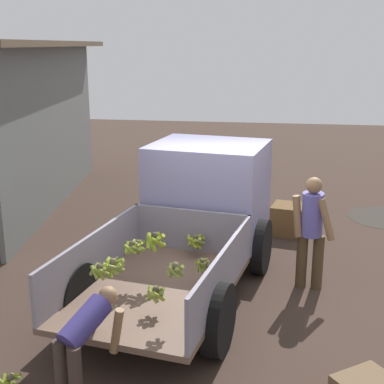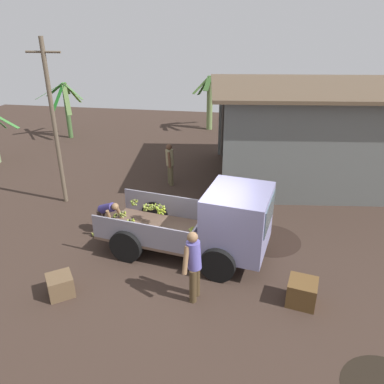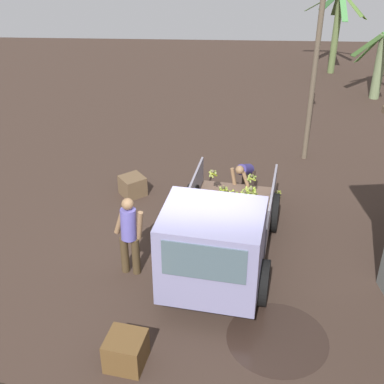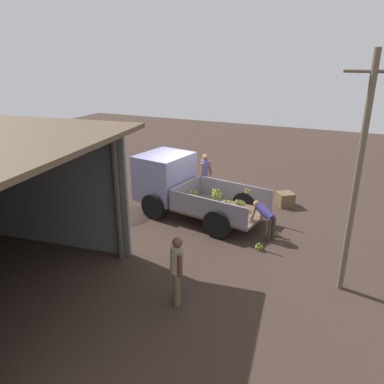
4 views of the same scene
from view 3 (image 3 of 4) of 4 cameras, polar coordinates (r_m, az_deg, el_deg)
ground at (r=11.36m, az=1.17°, el=-8.18°), size 36.00×36.00×0.00m
mud_patch_0 at (r=10.02m, az=9.09°, el=-15.18°), size 1.83×1.83×0.01m
cargo_truck at (r=10.25m, az=2.54°, el=-5.50°), size 4.76×2.68×2.04m
utility_pole at (r=14.93m, az=13.04°, el=13.33°), size 1.14×0.14×5.47m
banana_palm_3 at (r=23.10m, az=15.14°, el=16.44°), size 2.57×2.52×3.27m
banana_palm_4 at (r=20.80m, az=19.37°, el=12.69°), size 2.73×2.07×2.41m
person_foreground_visitor at (r=10.79m, az=-6.72°, el=-4.33°), size 0.43×0.66×1.75m
person_worker_loading at (r=13.40m, az=5.70°, el=1.85°), size 0.85×0.70×1.11m
banana_bunch_on_ground_0 at (r=13.82m, az=9.02°, el=-0.16°), size 0.26×0.26×0.21m
banana_bunch_on_ground_1 at (r=13.99m, az=4.47°, el=0.40°), size 0.21×0.20×0.15m
wooden_crate_0 at (r=13.80m, az=-6.35°, el=0.67°), size 0.79×0.79×0.51m
wooden_crate_1 at (r=9.38m, az=-7.07°, el=-16.45°), size 0.75×0.75×0.58m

